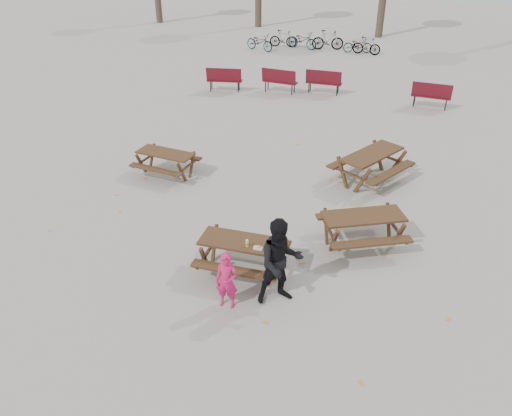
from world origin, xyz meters
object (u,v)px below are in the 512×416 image
(soda_bottle, at_px, (247,243))
(child, at_px, (227,281))
(picnic_table_east, at_px, (362,230))
(picnic_table_far, at_px, (371,167))
(food_tray, at_px, (258,248))
(adult, at_px, (280,262))
(picnic_table_north, at_px, (166,164))
(main_picnic_table, at_px, (243,248))

(soda_bottle, height_order, child, child)
(picnic_table_east, bearing_deg, picnic_table_far, 66.26)
(food_tray, bearing_deg, picnic_table_east, 44.49)
(picnic_table_far, bearing_deg, adult, -161.73)
(picnic_table_north, bearing_deg, picnic_table_east, -10.90)
(food_tray, bearing_deg, child, -110.22)
(adult, height_order, picnic_table_east, adult)
(picnic_table_east, relative_size, picnic_table_north, 1.10)
(main_picnic_table, distance_m, soda_bottle, 0.34)
(adult, xyz_separation_m, picnic_table_north, (-4.50, 4.41, -0.57))
(child, xyz_separation_m, adult, (0.94, 0.46, 0.32))
(adult, bearing_deg, child, 175.71)
(picnic_table_far, bearing_deg, soda_bottle, -171.23)
(food_tray, xyz_separation_m, child, (-0.35, -0.95, -0.18))
(picnic_table_north, distance_m, picnic_table_far, 5.89)
(child, xyz_separation_m, picnic_table_north, (-3.56, 4.86, -0.25))
(food_tray, relative_size, adult, 0.10)
(picnic_table_east, xyz_separation_m, picnic_table_north, (-5.85, 2.01, -0.04))
(picnic_table_east, bearing_deg, soda_bottle, -164.80)
(picnic_table_east, bearing_deg, picnic_table_north, 135.50)
(adult, bearing_deg, soda_bottle, 117.57)
(food_tray, xyz_separation_m, soda_bottle, (-0.24, 0.03, 0.05))
(picnic_table_east, bearing_deg, main_picnic_table, -169.17)
(picnic_table_north, xyz_separation_m, picnic_table_far, (5.74, 1.28, 0.08))
(adult, xyz_separation_m, picnic_table_east, (1.35, 2.39, -0.53))
(adult, xyz_separation_m, picnic_table_far, (1.25, 5.69, -0.49))
(main_picnic_table, distance_m, adult, 1.24)
(child, distance_m, picnic_table_north, 6.03)
(food_tray, bearing_deg, picnic_table_north, 134.95)
(child, relative_size, picnic_table_east, 0.66)
(food_tray, distance_m, soda_bottle, 0.25)
(main_picnic_table, xyz_separation_m, child, (0.04, -1.14, 0.02))
(main_picnic_table, height_order, picnic_table_north, main_picnic_table)
(main_picnic_table, relative_size, picnic_table_far, 0.89)
(picnic_table_east, distance_m, picnic_table_north, 6.18)
(soda_bottle, bearing_deg, picnic_table_far, 68.12)
(main_picnic_table, distance_m, picnic_table_north, 5.13)
(main_picnic_table, bearing_deg, picnic_table_far, 66.03)
(main_picnic_table, distance_m, food_tray, 0.48)
(picnic_table_north, height_order, picnic_table_far, picnic_table_far)
(food_tray, distance_m, picnic_table_north, 5.55)
(child, distance_m, picnic_table_far, 6.53)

